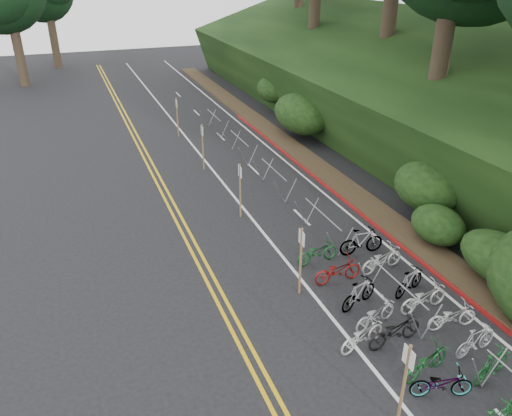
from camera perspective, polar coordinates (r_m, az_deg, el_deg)
The scene contains 9 objects.
ground at distance 13.79m, azimuth 12.10°, elevation -21.51°, with size 120.00×120.00×0.00m, color black.
road_markings at distance 21.21m, azimuth -0.88°, elevation -2.04°, with size 7.47×80.00×0.01m.
red_curb at distance 24.68m, azimuth 8.69°, elevation 2.05°, with size 0.25×28.00×0.10m, color maroon.
embankment at distance 33.26m, azimuth 14.26°, elevation 12.53°, with size 14.30×48.14×9.11m.
bike_racks_rest at distance 24.07m, azimuth 2.03°, elevation 3.79°, with size 1.14×23.00×1.17m.
signpost_near at distance 12.66m, azimuth 16.61°, elevation -18.39°, with size 0.08×0.40×2.47m.
signposts_rest at distance 23.97m, azimuth -4.20°, elevation 5.13°, with size 0.08×18.40×2.50m.
bike_front at distance 15.14m, azimuth 12.03°, elevation -14.01°, with size 1.65×0.57×0.86m, color beige.
bike_valet at distance 15.99m, azimuth 17.97°, elevation -12.16°, with size 3.18×11.30×1.10m.
Camera 1 is at (-5.72, -7.43, 10.11)m, focal length 35.00 mm.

